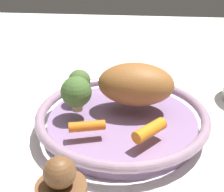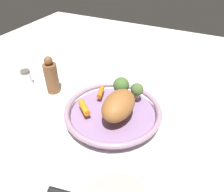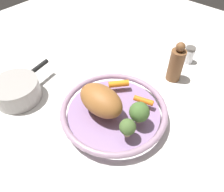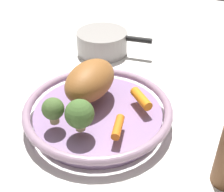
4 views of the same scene
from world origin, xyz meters
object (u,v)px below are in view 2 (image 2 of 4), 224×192
at_px(salt_shaker, 27,78).
at_px(serving_bowl, 113,113).
at_px(roast_chicken_piece, 119,105).
at_px(broccoli_floret_small, 137,90).
at_px(pepper_mill, 51,77).
at_px(baby_carrot_near_rim, 84,108).
at_px(baby_carrot_left, 101,92).
at_px(broccoli_floret_edge, 121,85).

bearing_deg(salt_shaker, serving_bowl, 85.26).
distance_m(serving_bowl, roast_chicken_piece, 0.07).
distance_m(broccoli_floret_small, pepper_mill, 0.34).
relative_size(roast_chicken_piece, baby_carrot_near_rim, 2.21).
distance_m(baby_carrot_left, broccoli_floret_edge, 0.08).
distance_m(serving_bowl, salt_shaker, 0.42).
bearing_deg(serving_bowl, broccoli_floret_edge, -174.31).
bearing_deg(baby_carrot_left, broccoli_floret_edge, 114.17).
relative_size(broccoli_floret_small, salt_shaker, 0.83).
relative_size(serving_bowl, pepper_mill, 2.12).
distance_m(baby_carrot_left, pepper_mill, 0.21).
xyz_separation_m(baby_carrot_near_rim, pepper_mill, (-0.09, -0.20, 0.01)).
height_order(roast_chicken_piece, broccoli_floret_small, roast_chicken_piece).
distance_m(roast_chicken_piece, broccoli_floret_small, 0.11).
height_order(serving_bowl, baby_carrot_near_rim, baby_carrot_near_rim).
height_order(baby_carrot_left, broccoli_floret_small, broccoli_floret_small).
bearing_deg(roast_chicken_piece, pepper_mill, -101.80).
xyz_separation_m(roast_chicken_piece, pepper_mill, (-0.07, -0.32, -0.02)).
distance_m(serving_bowl, broccoli_floret_edge, 0.10).
distance_m(serving_bowl, baby_carrot_near_rim, 0.10).
bearing_deg(baby_carrot_left, roast_chicken_piece, 53.71).
bearing_deg(broccoli_floret_small, baby_carrot_near_rim, -42.87).
height_order(serving_bowl, broccoli_floret_small, broccoli_floret_small).
distance_m(baby_carrot_near_rim, broccoli_floret_small, 0.19).
bearing_deg(broccoli_floret_small, salt_shaker, -83.18).
relative_size(salt_shaker, pepper_mill, 0.44).
xyz_separation_m(roast_chicken_piece, broccoli_floret_small, (-0.11, 0.02, -0.01)).
xyz_separation_m(serving_bowl, baby_carrot_near_rim, (0.05, -0.08, 0.03)).
relative_size(baby_carrot_near_rim, baby_carrot_left, 1.07).
distance_m(roast_chicken_piece, pepper_mill, 0.32).
distance_m(roast_chicken_piece, salt_shaker, 0.45).
bearing_deg(roast_chicken_piece, broccoli_floret_edge, -160.07).
distance_m(roast_chicken_piece, baby_carrot_near_rim, 0.12).
bearing_deg(broccoli_floret_small, baby_carrot_left, -74.12).
bearing_deg(broccoli_floret_edge, baby_carrot_near_rim, -28.22).
height_order(broccoli_floret_small, pepper_mill, pepper_mill).
xyz_separation_m(serving_bowl, roast_chicken_piece, (0.02, 0.03, 0.06)).
relative_size(roast_chicken_piece, broccoli_floret_edge, 2.17).
distance_m(broccoli_floret_small, broccoli_floret_edge, 0.06).
height_order(roast_chicken_piece, baby_carrot_left, roast_chicken_piece).
height_order(serving_bowl, salt_shaker, salt_shaker).
distance_m(broccoli_floret_small, salt_shaker, 0.47).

